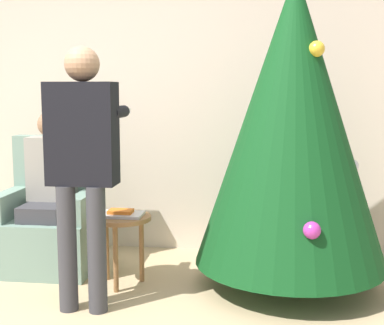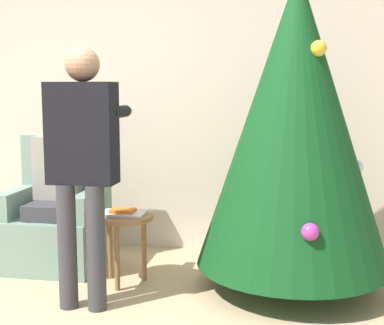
{
  "view_description": "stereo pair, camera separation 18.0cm",
  "coord_description": "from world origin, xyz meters",
  "px_view_note": "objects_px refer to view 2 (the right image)",
  "views": [
    {
      "loc": [
        0.94,
        -2.36,
        1.4
      ],
      "look_at": [
        0.49,
        1.09,
        0.93
      ],
      "focal_mm": 50.0,
      "sensor_mm": 36.0,
      "label": 1
    },
    {
      "loc": [
        1.11,
        -2.33,
        1.4
      ],
      "look_at": [
        0.49,
        1.09,
        0.93
      ],
      "focal_mm": 50.0,
      "sensor_mm": 36.0,
      "label": 2
    }
  ],
  "objects_px": {
    "christmas_tree": "(295,121)",
    "armchair": "(58,222)",
    "person_seated": "(55,183)",
    "side_stool": "(123,225)",
    "person_standing": "(82,153)"
  },
  "relations": [
    {
      "from": "christmas_tree",
      "to": "armchair",
      "type": "distance_m",
      "value": 2.04
    },
    {
      "from": "christmas_tree",
      "to": "person_seated",
      "type": "distance_m",
      "value": 1.92
    },
    {
      "from": "christmas_tree",
      "to": "person_seated",
      "type": "bearing_deg",
      "value": 174.83
    },
    {
      "from": "christmas_tree",
      "to": "side_stool",
      "type": "bearing_deg",
      "value": -174.53
    },
    {
      "from": "person_standing",
      "to": "side_stool",
      "type": "xyz_separation_m",
      "value": [
        0.12,
        0.43,
        -0.57
      ]
    },
    {
      "from": "armchair",
      "to": "person_seated",
      "type": "relative_size",
      "value": 0.84
    },
    {
      "from": "armchair",
      "to": "person_seated",
      "type": "height_order",
      "value": "person_seated"
    },
    {
      "from": "christmas_tree",
      "to": "armchair",
      "type": "bearing_deg",
      "value": 173.84
    },
    {
      "from": "christmas_tree",
      "to": "side_stool",
      "type": "xyz_separation_m",
      "value": [
        -1.2,
        -0.11,
        -0.76
      ]
    },
    {
      "from": "person_standing",
      "to": "side_stool",
      "type": "distance_m",
      "value": 0.73
    },
    {
      "from": "armchair",
      "to": "person_standing",
      "type": "relative_size",
      "value": 0.62
    },
    {
      "from": "person_seated",
      "to": "person_standing",
      "type": "height_order",
      "value": "person_standing"
    },
    {
      "from": "christmas_tree",
      "to": "person_seated",
      "type": "relative_size",
      "value": 1.78
    },
    {
      "from": "armchair",
      "to": "person_seated",
      "type": "xyz_separation_m",
      "value": [
        0.0,
        -0.03,
        0.32
      ]
    },
    {
      "from": "christmas_tree",
      "to": "person_standing",
      "type": "bearing_deg",
      "value": -157.51
    }
  ]
}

